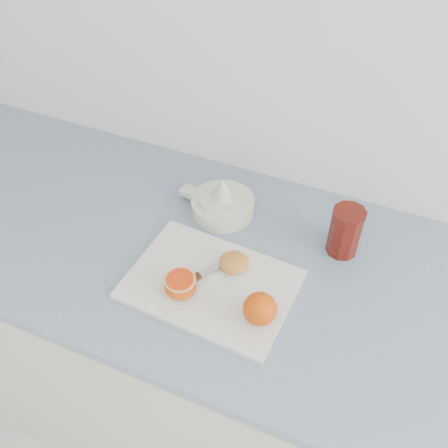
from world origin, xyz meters
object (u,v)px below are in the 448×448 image
at_px(half_orange, 180,285).
at_px(red_tumbler, 345,233).
at_px(counter, 227,360).
at_px(citrus_juicer, 222,203).
at_px(cutting_board, 211,284).

distance_m(half_orange, red_tumbler, 0.37).
relative_size(counter, citrus_juicer, 12.91).
relative_size(cutting_board, red_tumbler, 2.88).
relative_size(half_orange, citrus_juicer, 0.34).
xyz_separation_m(half_orange, red_tumbler, (0.27, 0.25, 0.02)).
bearing_deg(counter, red_tumbler, 28.07).
bearing_deg(citrus_juicer, cutting_board, -72.44).
xyz_separation_m(counter, citrus_juicer, (-0.07, 0.13, 0.47)).
bearing_deg(cutting_board, half_orange, -135.48).
xyz_separation_m(cutting_board, half_orange, (-0.05, -0.04, 0.03)).
distance_m(cutting_board, half_orange, 0.07).
bearing_deg(red_tumbler, half_orange, -136.80).
bearing_deg(half_orange, citrus_juicer, 95.10).
bearing_deg(cutting_board, counter, 88.95).
distance_m(citrus_juicer, red_tumbler, 0.29).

